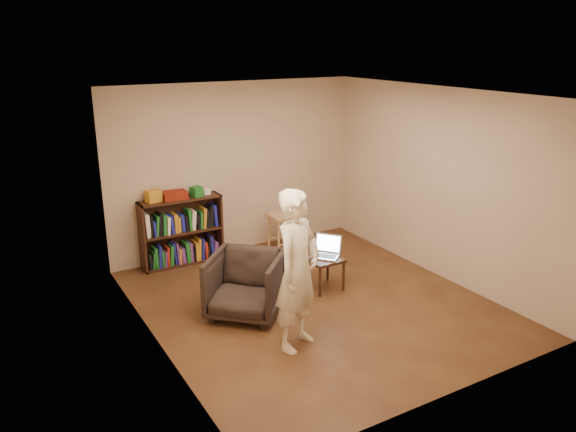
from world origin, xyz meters
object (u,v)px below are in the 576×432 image
laptop (326,251)px  armchair (245,285)px  stool (283,221)px  bookshelf (182,235)px  side_table (324,263)px  person (298,271)px

laptop → armchair: bearing=-119.5°
stool → laptop: size_ratio=1.23×
bookshelf → armchair: 1.94m
bookshelf → side_table: 2.23m
stool → person: (-1.28, -2.58, 0.40)m
armchair → person: size_ratio=0.48×
laptop → person: size_ratio=0.27×
armchair → side_table: size_ratio=1.94×
stool → person: person is taller
armchair → stool: bearing=92.2°
bookshelf → laptop: bookshelf is taller
stool → laptop: laptop is taller
side_table → laptop: laptop is taller
person → side_table: bearing=18.1°
bookshelf → laptop: (1.38, -1.74, 0.06)m
bookshelf → side_table: bookshelf is taller
stool → side_table: stool is taller
side_table → laptop: bearing=43.5°
armchair → person: person is taller
armchair → laptop: armchair is taller
bookshelf → stool: bookshelf is taller
laptop → stool: bearing=135.2°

